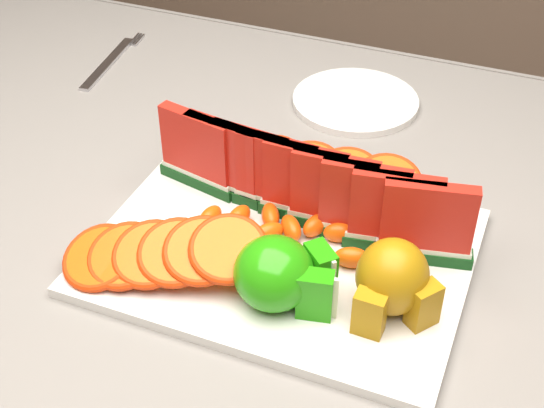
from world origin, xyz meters
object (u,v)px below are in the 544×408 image
(apple_cluster, at_px, (281,275))
(pear_cluster, at_px, (393,281))
(platter, at_px, (282,251))
(side_plate, at_px, (355,101))
(fork, at_px, (111,61))

(apple_cluster, xyz_separation_m, pear_cluster, (0.10, 0.03, 0.01))
(platter, distance_m, pear_cluster, 0.15)
(apple_cluster, distance_m, side_plate, 0.42)
(platter, bearing_deg, side_plate, 93.50)
(side_plate, xyz_separation_m, fork, (-0.39, -0.02, -0.00))
(pear_cluster, xyz_separation_m, side_plate, (-0.15, 0.38, -0.05))
(pear_cluster, distance_m, fork, 0.66)
(platter, height_order, apple_cluster, apple_cluster)
(apple_cluster, distance_m, pear_cluster, 0.11)
(apple_cluster, relative_size, side_plate, 0.57)
(apple_cluster, height_order, pear_cluster, pear_cluster)
(pear_cluster, height_order, fork, pear_cluster)
(platter, relative_size, fork, 2.05)
(pear_cluster, relative_size, side_plate, 0.48)
(platter, bearing_deg, apple_cluster, -69.41)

